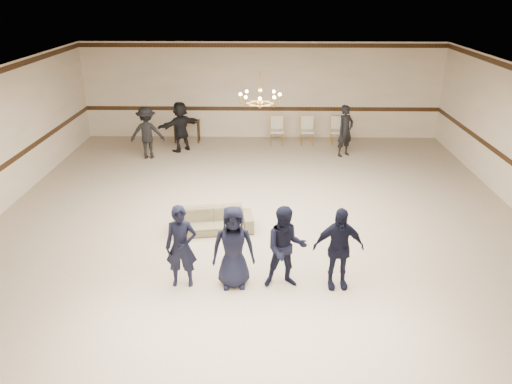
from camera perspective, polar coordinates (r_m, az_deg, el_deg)
room at (r=9.95m, az=0.40°, el=3.65°), size 12.01×14.01×3.21m
chair_rail at (r=16.83m, az=0.69°, el=9.70°), size 12.00×0.02×0.14m
crown_molding at (r=16.47m, az=0.72°, el=16.75°), size 12.00×0.02×0.14m
chandelier at (r=10.58m, az=0.49°, el=12.00°), size 0.94×0.94×0.89m
boy_a at (r=8.55m, az=-8.73°, el=-6.34°), size 0.56×0.38×1.51m
boy_b at (r=8.44m, az=-2.66°, el=-6.46°), size 0.78×0.54×1.51m
boy_c at (r=8.43m, az=3.49°, el=-6.51°), size 0.77×0.62×1.51m
boy_d at (r=8.52m, az=9.59°, el=-6.49°), size 0.91×0.43×1.51m
settee at (r=10.52m, az=-5.01°, el=-3.32°), size 1.77×0.91×0.49m
adult_left at (r=15.15m, az=-12.60°, el=6.78°), size 1.06×0.66×1.58m
adult_mid at (r=15.62m, az=-8.79°, el=7.57°), size 1.39×1.34×1.58m
adult_right at (r=15.21m, az=10.39°, el=7.03°), size 0.69×0.64×1.58m
banquet_chair_left at (r=16.20m, az=2.44°, el=7.17°), size 0.48×0.48×0.92m
banquet_chair_mid at (r=16.26m, az=6.00°, el=7.11°), size 0.45×0.45×0.92m
banquet_chair_right at (r=16.37m, az=9.51°, el=7.04°), size 0.48×0.48×0.92m
console_table at (r=16.62m, az=-8.05°, el=7.03°), size 0.90×0.43×0.73m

